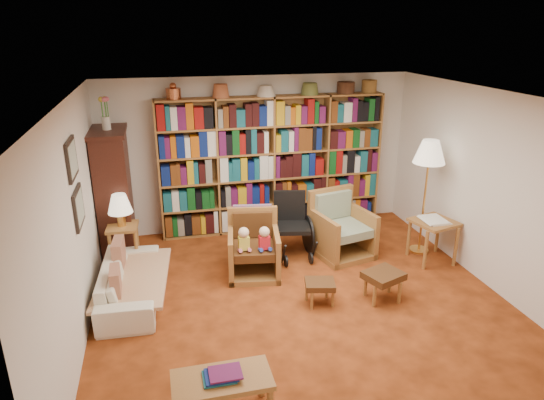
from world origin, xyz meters
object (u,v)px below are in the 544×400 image
object	(u,v)px
sofa	(130,282)
wheelchair	(292,227)
side_table_lamp	(123,237)
armchair_sage	(340,230)
side_table_papers	(434,227)
floor_lamp	(429,157)
footstool_b	(383,277)
footstool_a	(320,286)
armchair_leather	(252,247)
coffee_table	(222,383)

from	to	relation	value
sofa	wheelchair	bearing A→B (deg)	-68.58
side_table_lamp	armchair_sage	xyz separation A→B (m)	(3.11, -0.26, -0.10)
armchair_sage	side_table_papers	xyz separation A→B (m)	(1.19, -0.57, 0.16)
armchair_sage	side_table_papers	bearing A→B (deg)	-25.57
sofa	armchair_sage	bearing A→B (deg)	-74.67
floor_lamp	footstool_b	bearing A→B (deg)	-135.33
armchair_sage	footstool_b	xyz separation A→B (m)	(0.04, -1.40, -0.05)
side_table_papers	footstool_b	size ratio (longest dim) A/B	1.22
wheelchair	footstool_a	xyz separation A→B (m)	(-0.04, -1.41, -0.19)
sofa	side_table_papers	xyz separation A→B (m)	(4.20, 0.08, 0.28)
side_table_lamp	side_table_papers	size ratio (longest dim) A/B	0.93
wheelchair	floor_lamp	xyz separation A→B (m)	(1.91, -0.36, 1.04)
armchair_leather	armchair_sage	world-z (taller)	armchair_sage
side_table_papers	coffee_table	size ratio (longest dim) A/B	0.78
armchair_leather	footstool_b	xyz separation A→B (m)	(1.42, -1.11, -0.05)
sofa	footstool_b	xyz separation A→B (m)	(3.04, -0.74, 0.07)
side_table_lamp	armchair_sage	bearing A→B (deg)	-4.71
side_table_lamp	footstool_b	distance (m)	3.55
footstool_a	footstool_b	distance (m)	0.80
sofa	footstool_b	world-z (taller)	sofa
side_table_lamp	armchair_leather	world-z (taller)	armchair_leather
side_table_lamp	armchair_leather	xyz separation A→B (m)	(1.72, -0.55, -0.10)
armchair_leather	side_table_papers	size ratio (longest dim) A/B	1.32
armchair_sage	wheelchair	size ratio (longest dim) A/B	0.99
side_table_lamp	coffee_table	bearing A→B (deg)	-73.01
footstool_a	coffee_table	distance (m)	2.08
side_table_lamp	armchair_leather	size ratio (longest dim) A/B	0.71
wheelchair	footstool_a	world-z (taller)	wheelchair
armchair_sage	footstool_a	distance (m)	1.51
sofa	floor_lamp	xyz separation A→B (m)	(4.20, 0.40, 1.23)
armchair_sage	footstool_b	bearing A→B (deg)	-88.52
floor_lamp	coffee_table	xyz separation A→B (m)	(-3.35, -2.59, -1.13)
floor_lamp	armchair_sage	bearing A→B (deg)	167.99
side_table_papers	sofa	bearing A→B (deg)	-178.86
floor_lamp	side_table_papers	bearing A→B (deg)	-89.85
coffee_table	floor_lamp	bearing A→B (deg)	37.65
sofa	armchair_leather	size ratio (longest dim) A/B	1.88
wheelchair	footstool_b	bearing A→B (deg)	-63.36
side_table_lamp	armchair_sage	size ratio (longest dim) A/B	0.66
wheelchair	coffee_table	distance (m)	3.28
sofa	armchair_leather	world-z (taller)	armchair_leather
armchair_leather	footstool_a	size ratio (longest dim) A/B	2.12
side_table_lamp	footstool_b	xyz separation A→B (m)	(3.14, -1.65, -0.16)
side_table_papers	footstool_a	xyz separation A→B (m)	(-1.95, -0.74, -0.27)
side_table_lamp	floor_lamp	xyz separation A→B (m)	(4.30, -0.51, 1.01)
footstool_a	coffee_table	xyz separation A→B (m)	(-1.41, -1.53, 0.10)
armchair_sage	coffee_table	distance (m)	3.57
wheelchair	armchair_leather	bearing A→B (deg)	-149.39
side_table_lamp	coffee_table	distance (m)	3.24
armchair_sage	coffee_table	bearing A→B (deg)	-127.26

